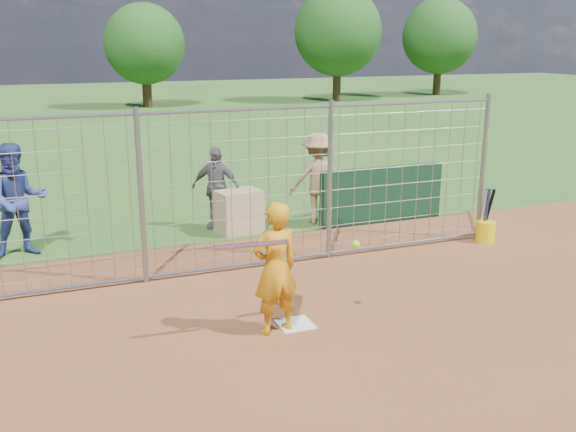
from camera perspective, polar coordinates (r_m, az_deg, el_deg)
name	(u,v)px	position (r m, az deg, el deg)	size (l,w,h in m)	color
ground	(289,319)	(8.42, 0.12, -9.12)	(100.00, 100.00, 0.00)	#2D591E
home_plate	(295,324)	(8.25, 0.64, -9.60)	(0.43, 0.43, 0.02)	silver
dugout_wall	(382,195)	(12.75, 8.33, 1.86)	(2.60, 0.20, 1.10)	#11381E
batter	(275,269)	(7.76, -1.13, -4.69)	(0.61, 0.40, 1.66)	orange
bystander_a	(18,201)	(11.40, -22.86, 1.27)	(0.92, 0.72, 1.90)	navy
bystander_b	(216,188)	(12.25, -6.45, 2.53)	(0.92, 0.38, 1.58)	#58575C
bystander_c	(318,178)	(12.51, 2.69, 3.36)	(1.15, 0.66, 1.78)	#937650
equipment_bin	(239,211)	(12.01, -4.37, 0.41)	(0.80, 0.55, 0.80)	tan
equipment_in_play	(278,245)	(7.46, -0.90, -2.58)	(1.80, 0.18, 0.22)	silver
bucket_with_bats	(485,229)	(11.95, 17.14, -1.10)	(0.34, 0.34, 0.98)	yellow
backstop_fence	(241,192)	(9.81, -4.23, 2.17)	(9.08, 0.08, 2.60)	gray
tree_line	(146,36)	(35.75, -12.51, 15.37)	(44.66, 6.72, 6.48)	#3F2B19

